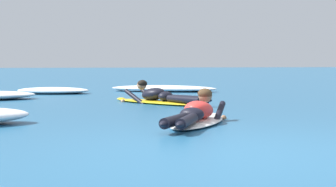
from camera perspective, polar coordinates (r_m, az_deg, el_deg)
The scene contains 5 objects.
ground_plane at distance 15.54m, azimuth -4.35°, elevation -0.05°, with size 120.00×120.00×0.00m, color #235B84.
surfer_near at distance 8.06m, azimuth 2.87°, elevation -2.18°, with size 1.51×2.37×0.55m.
surfer_far at distance 11.95m, azimuth -0.93°, elevation -0.40°, with size 1.83×2.48×0.55m.
whitewater_front at distance 16.73m, azimuth -0.45°, elevation 0.49°, with size 3.30×2.19×0.19m.
whitewater_back at distance 15.99m, azimuth -11.41°, elevation 0.28°, with size 2.18×1.55×0.18m.
Camera 1 is at (-1.63, -5.43, 0.91)m, focal length 60.89 mm.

